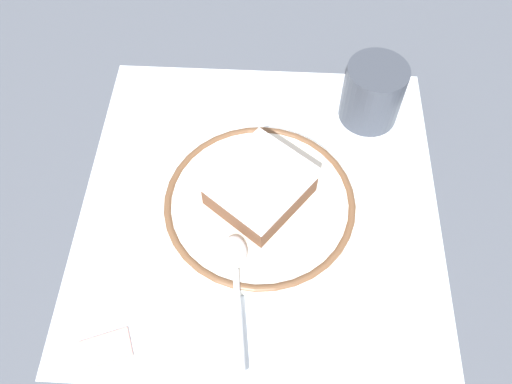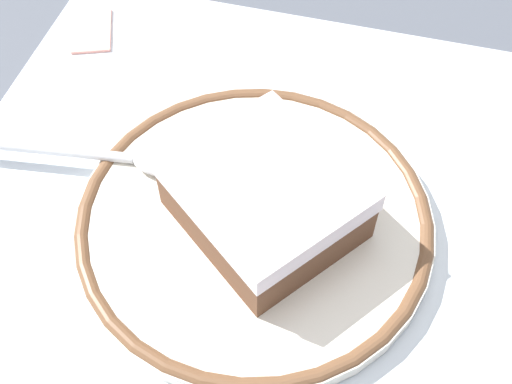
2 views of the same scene
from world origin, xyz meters
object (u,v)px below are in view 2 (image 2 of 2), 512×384
at_px(plate, 256,215).
at_px(spoon, 127,156).
at_px(cake_slice, 273,200).
at_px(sugar_packet, 91,28).

bearing_deg(plate, spoon, -10.32).
bearing_deg(spoon, cake_slice, 168.57).
relative_size(plate, cake_slice, 1.64).
bearing_deg(sugar_packet, cake_slice, 141.77).
relative_size(cake_slice, sugar_packet, 2.69).
height_order(plate, sugar_packet, plate).
height_order(cake_slice, spoon, cake_slice).
bearing_deg(spoon, plate, 169.68).
bearing_deg(cake_slice, sugar_packet, -38.23).
distance_m(plate, sugar_packet, 0.22).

